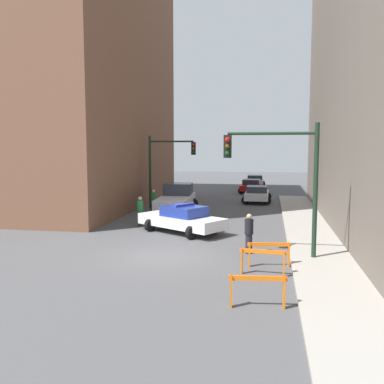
# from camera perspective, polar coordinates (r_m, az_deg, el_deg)

# --- Properties ---
(ground_plane) EXTENTS (120.00, 120.00, 0.00)m
(ground_plane) POSITION_cam_1_polar(r_m,az_deg,el_deg) (17.50, -3.79, -8.55)
(ground_plane) COLOR #4C4C4F
(sidewalk_right) EXTENTS (2.40, 44.00, 0.12)m
(sidewalk_right) POSITION_cam_1_polar(r_m,az_deg,el_deg) (17.10, 17.06, -8.94)
(sidewalk_right) COLOR #9E998E
(sidewalk_right) RESTS_ON ground_plane
(building_corner_left) EXTENTS (14.00, 20.00, 22.15)m
(building_corner_left) POSITION_cam_1_polar(r_m,az_deg,el_deg) (35.09, -18.09, 16.69)
(building_corner_left) COLOR brown
(building_corner_left) RESTS_ON ground_plane
(traffic_light_near) EXTENTS (3.64, 0.35, 5.20)m
(traffic_light_near) POSITION_cam_1_polar(r_m,az_deg,el_deg) (16.95, 12.27, 2.95)
(traffic_light_near) COLOR black
(traffic_light_near) RESTS_ON sidewalk_right
(traffic_light_far) EXTENTS (3.44, 0.35, 5.20)m
(traffic_light_far) POSITION_cam_1_polar(r_m,az_deg,el_deg) (30.87, -3.66, 4.14)
(traffic_light_far) COLOR black
(traffic_light_far) RESTS_ON ground_plane
(police_car) EXTENTS (4.97, 4.06, 1.52)m
(police_car) POSITION_cam_1_polar(r_m,az_deg,el_deg) (21.98, -1.31, -3.60)
(police_car) COLOR white
(police_car) RESTS_ON ground_plane
(white_truck) EXTENTS (2.79, 5.48, 1.90)m
(white_truck) POSITION_cam_1_polar(r_m,az_deg,el_deg) (28.95, -2.12, -0.92)
(white_truck) COLOR silver
(white_truck) RESTS_ON ground_plane
(parked_car_near) EXTENTS (2.29, 4.31, 1.31)m
(parked_car_near) POSITION_cam_1_polar(r_m,az_deg,el_deg) (34.59, 8.65, -0.24)
(parked_car_near) COLOR silver
(parked_car_near) RESTS_ON ground_plane
(parked_car_mid) EXTENTS (2.48, 4.42, 1.31)m
(parked_car_mid) POSITION_cam_1_polar(r_m,az_deg,el_deg) (41.71, 7.97, 0.83)
(parked_car_mid) COLOR maroon
(parked_car_mid) RESTS_ON ground_plane
(parked_car_far) EXTENTS (2.35, 4.35, 1.31)m
(parked_car_far) POSITION_cam_1_polar(r_m,az_deg,el_deg) (47.86, 8.39, 1.48)
(parked_car_far) COLOR silver
(parked_car_far) RESTS_ON ground_plane
(pedestrian_crossing) EXTENTS (0.51, 0.51, 1.66)m
(pedestrian_crossing) POSITION_cam_1_polar(r_m,az_deg,el_deg) (24.08, -6.93, -2.47)
(pedestrian_crossing) COLOR #382D23
(pedestrian_crossing) RESTS_ON ground_plane
(pedestrian_corner) EXTENTS (0.50, 0.50, 1.66)m
(pedestrian_corner) POSITION_cam_1_polar(r_m,az_deg,el_deg) (27.92, -5.15, -1.29)
(pedestrian_corner) COLOR black
(pedestrian_corner) RESTS_ON ground_plane
(pedestrian_sidewalk) EXTENTS (0.49, 0.49, 1.66)m
(pedestrian_sidewalk) POSITION_cam_1_polar(r_m,az_deg,el_deg) (17.89, 7.60, -5.43)
(pedestrian_sidewalk) COLOR black
(pedestrian_sidewalk) RESTS_ON ground_plane
(barrier_front) EXTENTS (1.59, 0.34, 0.90)m
(barrier_front) POSITION_cam_1_polar(r_m,az_deg,el_deg) (12.08, 8.74, -12.28)
(barrier_front) COLOR orange
(barrier_front) RESTS_ON ground_plane
(barrier_mid) EXTENTS (1.60, 0.29, 0.90)m
(barrier_mid) POSITION_cam_1_polar(r_m,az_deg,el_deg) (15.02, 9.41, -8.63)
(barrier_mid) COLOR orange
(barrier_mid) RESTS_ON ground_plane
(barrier_back) EXTENTS (1.59, 0.39, 0.90)m
(barrier_back) POSITION_cam_1_polar(r_m,az_deg,el_deg) (16.11, 10.25, -7.64)
(barrier_back) COLOR orange
(barrier_back) RESTS_ON ground_plane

